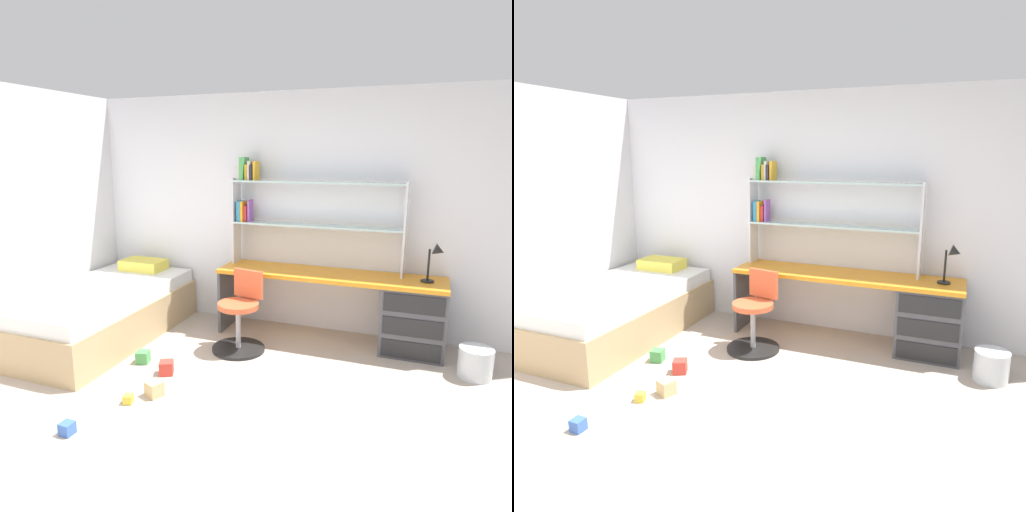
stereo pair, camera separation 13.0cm
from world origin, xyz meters
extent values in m
cube|color=#B2A393|center=(0.00, 0.00, -0.01)|extent=(5.86, 5.82, 0.02)
cube|color=silver|center=(0.00, 2.44, 1.26)|extent=(5.86, 0.06, 2.53)
cube|color=orange|center=(0.37, 2.12, 0.69)|extent=(2.27, 0.54, 0.04)
cube|color=#4C4C51|center=(1.21, 2.12, 0.34)|extent=(0.59, 0.51, 0.67)
cube|color=#4C4C51|center=(-0.75, 2.12, 0.34)|extent=(0.03, 0.48, 0.67)
cube|color=black|center=(1.21, 1.86, 0.11)|extent=(0.53, 0.01, 0.17)
cube|color=black|center=(1.21, 1.86, 0.34)|extent=(0.53, 0.01, 0.17)
cube|color=black|center=(1.21, 1.86, 0.56)|extent=(0.53, 0.01, 0.17)
cube|color=silver|center=(-0.71, 2.27, 1.17)|extent=(0.02, 0.22, 0.93)
cube|color=silver|center=(1.07, 2.27, 1.17)|extent=(0.02, 0.22, 0.93)
cube|color=silver|center=(0.18, 2.27, 1.16)|extent=(1.75, 0.22, 0.02)
cube|color=silver|center=(0.18, 2.27, 1.61)|extent=(1.75, 0.22, 0.02)
cube|color=#338CBF|center=(-0.65, 2.27, 1.28)|extent=(0.04, 0.16, 0.22)
cube|color=gold|center=(-0.61, 2.27, 1.28)|extent=(0.03, 0.18, 0.22)
cube|color=red|center=(-0.58, 2.27, 1.26)|extent=(0.03, 0.13, 0.17)
cube|color=purple|center=(-0.54, 2.27, 1.29)|extent=(0.02, 0.12, 0.23)
cube|color=beige|center=(-0.66, 2.27, 1.69)|extent=(0.04, 0.16, 0.15)
cube|color=#4CA559|center=(-0.61, 2.27, 1.74)|extent=(0.04, 0.19, 0.24)
cube|color=gold|center=(-0.57, 2.27, 1.70)|extent=(0.03, 0.14, 0.16)
cube|color=beige|center=(-0.53, 2.27, 1.72)|extent=(0.02, 0.18, 0.20)
cube|color=#26262D|center=(-0.51, 2.27, 1.70)|extent=(0.03, 0.18, 0.16)
cube|color=gold|center=(-0.47, 2.27, 1.72)|extent=(0.02, 0.16, 0.20)
cylinder|color=black|center=(1.30, 2.13, 0.72)|extent=(0.12, 0.12, 0.02)
cylinder|color=black|center=(1.30, 2.13, 0.88)|extent=(0.02, 0.02, 0.30)
cone|color=black|center=(1.38, 2.08, 1.03)|extent=(0.12, 0.11, 0.13)
cylinder|color=black|center=(-0.39, 1.55, 0.01)|extent=(0.52, 0.52, 0.03)
cylinder|color=#A5A8AD|center=(-0.39, 1.55, 0.22)|extent=(0.05, 0.05, 0.44)
cylinder|color=#D85933|center=(-0.39, 1.55, 0.46)|extent=(0.40, 0.40, 0.05)
cube|color=#D85933|center=(-0.35, 1.72, 0.64)|extent=(0.32, 0.11, 0.28)
cube|color=tan|center=(-1.85, 1.35, 0.20)|extent=(1.11, 2.08, 0.40)
cube|color=white|center=(-1.85, 1.35, 0.47)|extent=(1.05, 2.02, 0.14)
cube|color=#EAD84C|center=(-1.85, 2.14, 0.60)|extent=(0.50, 0.32, 0.12)
cylinder|color=silver|center=(1.74, 1.75, 0.13)|extent=(0.29, 0.29, 0.27)
cube|color=#479E51|center=(-1.10, 0.97, 0.06)|extent=(0.14, 0.14, 0.11)
cube|color=tan|center=(-0.67, 0.49, 0.06)|extent=(0.16, 0.16, 0.12)
cube|color=red|center=(-0.78, 0.85, 0.06)|extent=(0.16, 0.16, 0.12)
cube|color=gold|center=(-0.80, 0.32, 0.04)|extent=(0.09, 0.09, 0.07)
cube|color=#3860B7|center=(-0.95, -0.17, 0.04)|extent=(0.09, 0.09, 0.09)
camera|label=1|loc=(1.29, -2.37, 1.90)|focal=32.53mm
camera|label=2|loc=(1.41, -2.33, 1.90)|focal=32.53mm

